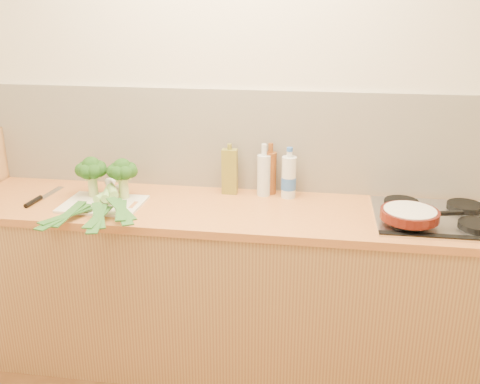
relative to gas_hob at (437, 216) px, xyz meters
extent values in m
plane|color=beige|center=(-1.02, 0.30, 0.39)|extent=(3.50, 0.00, 3.50)
cube|color=silver|center=(-1.02, 0.29, 0.26)|extent=(3.20, 0.02, 0.54)
cube|color=#A68245|center=(-1.02, 0.00, -0.48)|extent=(3.20, 0.60, 0.86)
cube|color=#BC7937|center=(-1.02, 0.00, -0.03)|extent=(3.20, 0.62, 0.04)
cube|color=silver|center=(0.00, 0.00, -0.01)|extent=(0.58, 0.50, 0.01)
cube|color=black|center=(0.00, -0.23, 0.00)|extent=(0.58, 0.04, 0.01)
cylinder|color=black|center=(-0.15, -0.12, 0.01)|extent=(0.17, 0.17, 0.03)
cylinder|color=black|center=(0.15, -0.12, 0.01)|extent=(0.17, 0.17, 0.03)
cylinder|color=black|center=(-0.15, 0.12, 0.01)|extent=(0.17, 0.17, 0.03)
cylinder|color=black|center=(0.15, 0.12, 0.01)|extent=(0.17, 0.17, 0.03)
cube|color=beige|center=(-1.63, -0.06, -0.01)|extent=(0.40, 0.30, 0.01)
cylinder|color=#AEC472|center=(-1.72, 0.03, 0.05)|extent=(0.05, 0.05, 0.10)
sphere|color=#16350E|center=(-1.72, 0.03, 0.16)|extent=(0.10, 0.10, 0.10)
sphere|color=#16350E|center=(-1.67, 0.03, 0.14)|extent=(0.07, 0.07, 0.07)
sphere|color=#16350E|center=(-1.69, 0.06, 0.14)|extent=(0.07, 0.07, 0.07)
sphere|color=#16350E|center=(-1.73, 0.07, 0.14)|extent=(0.07, 0.07, 0.07)
sphere|color=#16350E|center=(-1.76, 0.05, 0.14)|extent=(0.07, 0.07, 0.07)
sphere|color=#16350E|center=(-1.76, 0.01, 0.14)|extent=(0.07, 0.07, 0.07)
sphere|color=#16350E|center=(-1.73, -0.02, 0.14)|extent=(0.07, 0.07, 0.07)
sphere|color=#16350E|center=(-1.69, -0.01, 0.14)|extent=(0.07, 0.07, 0.07)
cylinder|color=#AEC472|center=(-1.55, 0.03, 0.05)|extent=(0.05, 0.05, 0.10)
sphere|color=#16350E|center=(-1.55, 0.03, 0.16)|extent=(0.10, 0.10, 0.10)
sphere|color=#16350E|center=(-1.51, 0.03, 0.14)|extent=(0.07, 0.07, 0.07)
sphere|color=#16350E|center=(-1.52, 0.06, 0.14)|extent=(0.07, 0.07, 0.07)
sphere|color=#16350E|center=(-1.56, 0.07, 0.14)|extent=(0.07, 0.07, 0.07)
sphere|color=#16350E|center=(-1.59, 0.05, 0.14)|extent=(0.07, 0.07, 0.07)
sphere|color=#16350E|center=(-1.59, 0.01, 0.14)|extent=(0.07, 0.07, 0.07)
sphere|color=#16350E|center=(-1.56, -0.02, 0.14)|extent=(0.07, 0.07, 0.07)
sphere|color=#16350E|center=(-1.52, -0.01, 0.14)|extent=(0.07, 0.07, 0.07)
cylinder|color=white|center=(-1.61, 0.09, 0.02)|extent=(0.06, 0.11, 0.04)
cylinder|color=#84BC5E|center=(-1.64, -0.02, 0.02)|extent=(0.07, 0.14, 0.04)
cube|color=#1C4A1A|center=(-1.71, -0.30, 0.02)|extent=(0.17, 0.29, 0.02)
cube|color=#1C4A1A|center=(-1.71, -0.32, 0.02)|extent=(0.13, 0.34, 0.01)
cube|color=#1C4A1A|center=(-1.71, -0.29, 0.02)|extent=(0.06, 0.28, 0.02)
cylinder|color=white|center=(-1.65, 0.10, 0.04)|extent=(0.07, 0.13, 0.04)
cylinder|color=#84BC5E|center=(-1.62, -0.03, 0.04)|extent=(0.08, 0.17, 0.04)
cube|color=#1C4A1A|center=(-1.54, -0.33, 0.04)|extent=(0.07, 0.30, 0.02)
cube|color=#1C4A1A|center=(-1.53, -0.35, 0.04)|extent=(0.13, 0.34, 0.01)
cube|color=#1C4A1A|center=(-1.54, -0.32, 0.04)|extent=(0.16, 0.27, 0.02)
cylinder|color=white|center=(-1.64, 0.05, 0.06)|extent=(0.08, 0.11, 0.04)
cylinder|color=#84BC5E|center=(-1.58, -0.04, 0.06)|extent=(0.10, 0.13, 0.04)
cube|color=#1C4A1A|center=(-1.45, -0.28, 0.06)|extent=(0.14, 0.30, 0.02)
cube|color=#1C4A1A|center=(-1.44, -0.30, 0.06)|extent=(0.21, 0.32, 0.01)
cube|color=#1C4A1A|center=(-1.45, -0.27, 0.06)|extent=(0.22, 0.24, 0.02)
cube|color=silver|center=(-1.97, 0.07, -0.01)|extent=(0.06, 0.20, 0.00)
cylinder|color=black|center=(-1.99, -0.10, 0.00)|extent=(0.04, 0.13, 0.02)
cylinder|color=#4A130C|center=(-0.15, -0.11, 0.05)|extent=(0.26, 0.26, 0.04)
cylinder|color=beige|center=(-0.15, -0.11, 0.07)|extent=(0.23, 0.23, 0.00)
cube|color=black|center=(0.03, -0.07, 0.04)|extent=(0.13, 0.05, 0.02)
cube|color=#B6824E|center=(-2.35, 0.23, 0.14)|extent=(0.01, 0.10, 0.30)
cube|color=olive|center=(-1.03, 0.21, 0.11)|extent=(0.08, 0.05, 0.24)
cylinder|color=olive|center=(-1.03, 0.21, 0.24)|extent=(0.02, 0.02, 0.03)
cylinder|color=silver|center=(-0.85, 0.21, 0.09)|extent=(0.07, 0.07, 0.22)
cylinder|color=silver|center=(-0.85, 0.21, 0.23)|extent=(0.03, 0.03, 0.06)
cylinder|color=brown|center=(-0.82, 0.24, 0.10)|extent=(0.06, 0.06, 0.23)
cylinder|color=brown|center=(-0.82, 0.24, 0.24)|extent=(0.03, 0.03, 0.05)
cylinder|color=silver|center=(-0.72, 0.20, 0.09)|extent=(0.08, 0.08, 0.22)
cylinder|color=silver|center=(-0.72, 0.20, 0.22)|extent=(0.03, 0.03, 0.03)
cylinder|color=#305FB5|center=(-0.72, 0.20, 0.06)|extent=(0.08, 0.08, 0.07)
camera|label=1|loc=(-0.57, -2.44, 0.96)|focal=40.00mm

